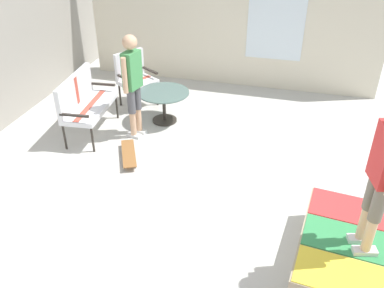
{
  "coord_description": "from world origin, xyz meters",
  "views": [
    {
      "loc": [
        -4.59,
        -0.95,
        3.59
      ],
      "look_at": [
        -0.03,
        0.28,
        0.7
      ],
      "focal_mm": 39.08,
      "sensor_mm": 36.0,
      "label": 1
    }
  ],
  "objects_px": {
    "person_watching": "(133,79)",
    "person_skater": "(384,170)",
    "patio_table": "(164,101)",
    "skate_ramp": "(353,257)",
    "patio_bench": "(83,99)",
    "patio_chair_near_house": "(134,74)",
    "skateboard_by_bench": "(129,154)"
  },
  "relations": [
    {
      "from": "person_watching",
      "to": "person_skater",
      "type": "xyz_separation_m",
      "value": [
        -2.27,
        -3.4,
        0.41
      ]
    },
    {
      "from": "patio_table",
      "to": "person_skater",
      "type": "relative_size",
      "value": 0.54
    },
    {
      "from": "patio_table",
      "to": "person_watching",
      "type": "bearing_deg",
      "value": 152.85
    },
    {
      "from": "person_watching",
      "to": "person_skater",
      "type": "height_order",
      "value": "person_skater"
    },
    {
      "from": "skate_ramp",
      "to": "patio_bench",
      "type": "distance_m",
      "value": 4.71
    },
    {
      "from": "patio_bench",
      "to": "person_watching",
      "type": "distance_m",
      "value": 0.95
    },
    {
      "from": "person_skater",
      "to": "patio_table",
      "type": "bearing_deg",
      "value": 47.16
    },
    {
      "from": "patio_chair_near_house",
      "to": "person_skater",
      "type": "bearing_deg",
      "value": -131.47
    },
    {
      "from": "skate_ramp",
      "to": "person_skater",
      "type": "distance_m",
      "value": 1.19
    },
    {
      "from": "skate_ramp",
      "to": "patio_chair_near_house",
      "type": "height_order",
      "value": "patio_chair_near_house"
    },
    {
      "from": "skate_ramp",
      "to": "person_skater",
      "type": "bearing_deg",
      "value": -153.3
    },
    {
      "from": "skate_ramp",
      "to": "person_skater",
      "type": "height_order",
      "value": "person_skater"
    },
    {
      "from": "patio_bench",
      "to": "skateboard_by_bench",
      "type": "height_order",
      "value": "patio_bench"
    },
    {
      "from": "person_skater",
      "to": "skateboard_by_bench",
      "type": "height_order",
      "value": "person_skater"
    },
    {
      "from": "skate_ramp",
      "to": "patio_chair_near_house",
      "type": "bearing_deg",
      "value": 48.85
    },
    {
      "from": "patio_bench",
      "to": "patio_table",
      "type": "distance_m",
      "value": 1.39
    },
    {
      "from": "patio_bench",
      "to": "person_watching",
      "type": "bearing_deg",
      "value": -81.01
    },
    {
      "from": "skate_ramp",
      "to": "skateboard_by_bench",
      "type": "relative_size",
      "value": 2.27
    },
    {
      "from": "person_watching",
      "to": "patio_table",
      "type": "bearing_deg",
      "value": -27.15
    },
    {
      "from": "patio_bench",
      "to": "person_skater",
      "type": "bearing_deg",
      "value": -116.7
    },
    {
      "from": "skateboard_by_bench",
      "to": "skate_ramp",
      "type": "bearing_deg",
      "value": -114.77
    },
    {
      "from": "person_skater",
      "to": "skateboard_by_bench",
      "type": "xyz_separation_m",
      "value": [
        1.55,
        3.24,
        -1.33
      ]
    },
    {
      "from": "patio_chair_near_house",
      "to": "skateboard_by_bench",
      "type": "distance_m",
      "value": 2.04
    },
    {
      "from": "skate_ramp",
      "to": "patio_bench",
      "type": "relative_size",
      "value": 1.42
    },
    {
      "from": "patio_chair_near_house",
      "to": "skate_ramp",
      "type": "bearing_deg",
      "value": -131.15
    },
    {
      "from": "patio_table",
      "to": "person_skater",
      "type": "xyz_separation_m",
      "value": [
        -2.87,
        -3.09,
        1.01
      ]
    },
    {
      "from": "person_watching",
      "to": "skateboard_by_bench",
      "type": "height_order",
      "value": "person_watching"
    },
    {
      "from": "patio_bench",
      "to": "skateboard_by_bench",
      "type": "relative_size",
      "value": 1.6
    },
    {
      "from": "person_skater",
      "to": "patio_bench",
      "type": "bearing_deg",
      "value": 63.3
    },
    {
      "from": "person_watching",
      "to": "patio_chair_near_house",
      "type": "bearing_deg",
      "value": 22.45
    },
    {
      "from": "patio_bench",
      "to": "patio_chair_near_house",
      "type": "height_order",
      "value": "same"
    },
    {
      "from": "patio_table",
      "to": "skateboard_by_bench",
      "type": "height_order",
      "value": "patio_table"
    }
  ]
}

